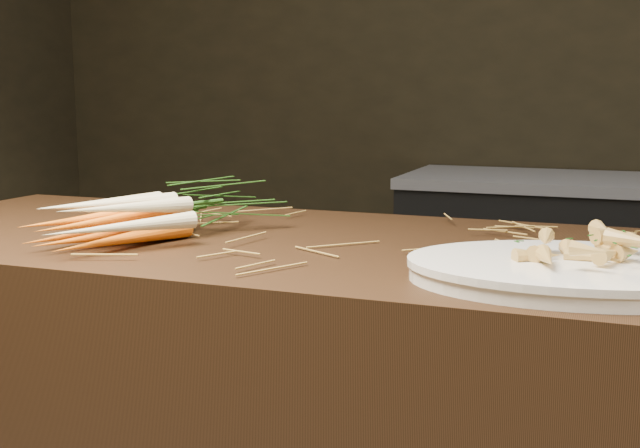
{
  "coord_description": "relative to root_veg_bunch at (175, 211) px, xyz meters",
  "views": [
    {
      "loc": [
        0.2,
        -0.99,
        1.16
      ],
      "look_at": [
        -0.23,
        0.14,
        0.96
      ],
      "focal_mm": 45.0,
      "sensor_mm": 36.0,
      "label": 1
    }
  ],
  "objects": [
    {
      "name": "root_veg_bunch",
      "position": [
        0.0,
        0.0,
        0.0
      ],
      "size": [
        0.32,
        0.53,
        0.09
      ],
      "rotation": [
        0.0,
        0.0,
        -0.39
      ],
      "color": "#D53F00",
      "rests_on": "main_counter"
    },
    {
      "name": "roasted_veg_heap",
      "position": [
        0.71,
        -0.12,
        0.01
      ],
      "size": [
        0.26,
        0.21,
        0.05
      ],
      "primitive_type": null,
      "rotation": [
        0.0,
        0.0,
        0.21
      ],
      "color": "tan",
      "rests_on": "serving_platter"
    },
    {
      "name": "serving_platter",
      "position": [
        0.71,
        -0.12,
        -0.03
      ],
      "size": [
        0.53,
        0.4,
        0.03
      ],
      "primitive_type": null,
      "rotation": [
        0.0,
        0.0,
        0.21
      ],
      "color": "white",
      "rests_on": "main_counter"
    },
    {
      "name": "straw_bedding",
      "position": [
        0.56,
        0.04,
        -0.04
      ],
      "size": [
        1.4,
        0.6,
        0.02
      ],
      "primitive_type": null,
      "color": "olive",
      "rests_on": "main_counter"
    }
  ]
}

